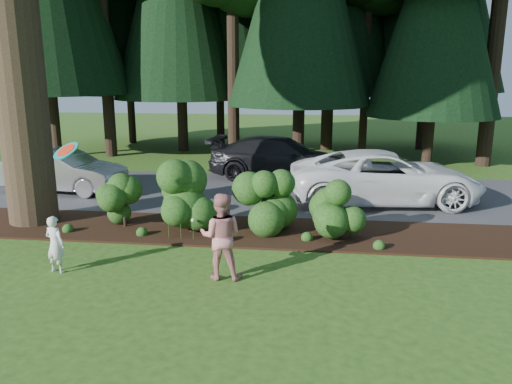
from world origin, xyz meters
TOP-DOWN VIEW (x-y plane):
  - ground at (0.00, 0.00)m, footprint 80.00×80.00m
  - mulch_bed at (0.00, 3.25)m, footprint 16.00×2.50m
  - driveway at (0.00, 7.50)m, footprint 22.00×6.00m
  - shrub_row at (0.77, 3.14)m, footprint 6.53×1.60m
  - lily_cluster at (-0.30, 2.40)m, footprint 0.69×0.09m
  - car_silver_wagon at (-5.52, 6.76)m, footprint 4.40×1.98m
  - car_white_suv at (4.94, 6.59)m, footprint 5.99×3.25m
  - car_dark_suv at (1.52, 9.80)m, footprint 5.53×2.67m
  - child at (-2.26, 0.23)m, footprint 0.48×0.37m
  - adult at (1.08, 0.36)m, footprint 0.84×0.66m
  - frisbee at (-2.06, 0.61)m, footprint 0.60×0.49m

SIDE VIEW (x-z plane):
  - ground at x=0.00m, z-range 0.00..0.00m
  - driveway at x=0.00m, z-range 0.00..0.03m
  - mulch_bed at x=0.00m, z-range 0.00..0.05m
  - lily_cluster at x=-0.30m, z-range 0.21..0.78m
  - child at x=-2.26m, z-range 0.00..1.17m
  - car_silver_wagon at x=-5.52m, z-range 0.03..1.43m
  - car_dark_suv at x=1.52m, z-range 0.03..1.58m
  - shrub_row at x=0.77m, z-range 0.00..1.61m
  - car_white_suv at x=4.94m, z-range 0.03..1.62m
  - adult at x=1.08m, z-range 0.00..1.70m
  - frisbee at x=-2.06m, z-range 2.19..2.62m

